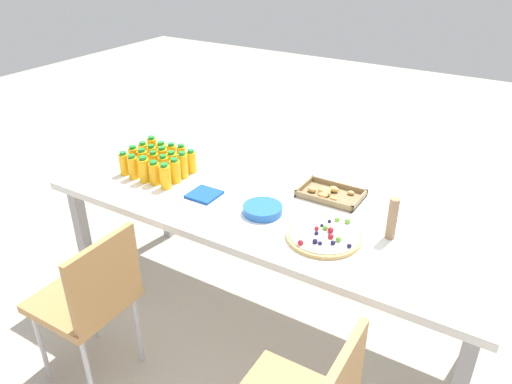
{
  "coord_description": "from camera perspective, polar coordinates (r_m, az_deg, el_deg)",
  "views": [
    {
      "loc": [
        1.06,
        -1.87,
        1.98
      ],
      "look_at": [
        -0.1,
        0.01,
        0.78
      ],
      "focal_mm": 34.54,
      "sensor_mm": 36.0,
      "label": 1
    }
  ],
  "objects": [
    {
      "name": "chair_near_left",
      "position": [
        2.4,
        -18.55,
        -11.31
      ],
      "size": [
        0.4,
        0.4,
        0.83
      ],
      "rotation": [
        0.0,
        0.0,
        1.58
      ],
      "color": "#B7844C",
      "rests_on": "ground_plane"
    },
    {
      "name": "juice_bottle_13",
      "position": [
        2.76,
        -9.69,
        3.3
      ],
      "size": [
        0.06,
        0.06,
        0.13
      ],
      "color": "#FAAE14",
      "rests_on": "party_table"
    },
    {
      "name": "juice_bottle_15",
      "position": [
        2.95,
        -11.9,
        4.89
      ],
      "size": [
        0.06,
        0.06,
        0.15
      ],
      "color": "#F9AD14",
      "rests_on": "party_table"
    },
    {
      "name": "juice_bottle_7",
      "position": [
        2.75,
        -11.7,
        3.15
      ],
      "size": [
        0.05,
        0.05,
        0.15
      ],
      "color": "#F9AD14",
      "rests_on": "party_table"
    },
    {
      "name": "ground_plane",
      "position": [
        2.92,
        1.52,
        -14.19
      ],
      "size": [
        12.0,
        12.0,
        0.0
      ],
      "primitive_type": "plane",
      "color": "#B2A899"
    },
    {
      "name": "cardboard_tube",
      "position": [
        2.22,
        15.5,
        -2.98
      ],
      "size": [
        0.04,
        0.04,
        0.2
      ],
      "primitive_type": "cylinder",
      "color": "#9E7A56",
      "rests_on": "party_table"
    },
    {
      "name": "juice_bottle_4",
      "position": [
        2.61,
        -10.47,
        1.76
      ],
      "size": [
        0.06,
        0.06,
        0.14
      ],
      "color": "#F9AE14",
      "rests_on": "party_table"
    },
    {
      "name": "juice_bottle_11",
      "position": [
        2.85,
        -11.92,
        3.97
      ],
      "size": [
        0.05,
        0.05,
        0.14
      ],
      "color": "#FAAE14",
      "rests_on": "party_table"
    },
    {
      "name": "juice_bottle_10",
      "position": [
        2.91,
        -12.91,
        4.31
      ],
      "size": [
        0.06,
        0.06,
        0.14
      ],
      "color": "#F9AC14",
      "rests_on": "party_table"
    },
    {
      "name": "juice_bottle_18",
      "position": [
        2.81,
        -8.59,
        4.0
      ],
      "size": [
        0.05,
        0.05,
        0.15
      ],
      "color": "#F9AE14",
      "rests_on": "party_table"
    },
    {
      "name": "napkin_stack",
      "position": [
        2.53,
        -6.02,
        -0.29
      ],
      "size": [
        0.15,
        0.15,
        0.01
      ],
      "primitive_type": "cube",
      "color": "#194CA5",
      "rests_on": "party_table"
    },
    {
      "name": "juice_bottle_8",
      "position": [
        2.71,
        -10.61,
        2.78
      ],
      "size": [
        0.05,
        0.05,
        0.14
      ],
      "color": "#FAAE14",
      "rests_on": "party_table"
    },
    {
      "name": "juice_bottle_1",
      "position": [
        2.76,
        -14.04,
        2.79
      ],
      "size": [
        0.06,
        0.06,
        0.14
      ],
      "color": "#FAAC14",
      "rests_on": "party_table"
    },
    {
      "name": "plate_stack",
      "position": [
        2.36,
        0.78,
        -2.04
      ],
      "size": [
        0.19,
        0.19,
        0.04
      ],
      "color": "blue",
      "rests_on": "party_table"
    },
    {
      "name": "juice_bottle_0",
      "position": [
        2.81,
        -15.02,
        3.17
      ],
      "size": [
        0.05,
        0.05,
        0.13
      ],
      "color": "#FAAC14",
      "rests_on": "party_table"
    },
    {
      "name": "juice_bottle_2",
      "position": [
        2.7,
        -12.82,
        2.51
      ],
      "size": [
        0.06,
        0.06,
        0.15
      ],
      "color": "#F9AD14",
      "rests_on": "party_table"
    },
    {
      "name": "juice_bottle_14",
      "position": [
        2.71,
        -8.46,
        3.05
      ],
      "size": [
        0.05,
        0.05,
        0.15
      ],
      "color": "#F9AD14",
      "rests_on": "party_table"
    },
    {
      "name": "party_table",
      "position": [
        2.5,
        1.72,
        -2.38
      ],
      "size": [
        2.25,
        0.88,
        0.76
      ],
      "color": "white",
      "rests_on": "ground_plane"
    },
    {
      "name": "fruit_pizza",
      "position": [
        2.2,
        7.89,
        -5.02
      ],
      "size": [
        0.34,
        0.34,
        0.05
      ],
      "color": "tan",
      "rests_on": "party_table"
    },
    {
      "name": "juice_bottle_16",
      "position": [
        2.9,
        -10.85,
        4.43
      ],
      "size": [
        0.06,
        0.06,
        0.13
      ],
      "color": "#FAAE14",
      "rests_on": "party_table"
    },
    {
      "name": "juice_bottle_3",
      "position": [
        2.67,
        -11.65,
        2.15
      ],
      "size": [
        0.06,
        0.06,
        0.13
      ],
      "color": "#F9AB14",
      "rests_on": "party_table"
    },
    {
      "name": "juice_bottle_19",
      "position": [
        2.77,
        -7.48,
        3.5
      ],
      "size": [
        0.05,
        0.05,
        0.14
      ],
      "color": "#F9AC14",
      "rests_on": "party_table"
    },
    {
      "name": "snack_tray",
      "position": [
        2.54,
        8.51,
        -0.2
      ],
      "size": [
        0.32,
        0.21,
        0.04
      ],
      "color": "olive",
      "rests_on": "party_table"
    },
    {
      "name": "juice_bottle_17",
      "position": [
        2.86,
        -9.7,
        4.24
      ],
      "size": [
        0.05,
        0.05,
        0.14
      ],
      "color": "#FAAC14",
      "rests_on": "party_table"
    },
    {
      "name": "juice_bottle_5",
      "position": [
        2.86,
        -13.94,
        3.8
      ],
      "size": [
        0.06,
        0.06,
        0.14
      ],
      "color": "#F9AC14",
      "rests_on": "party_table"
    },
    {
      "name": "juice_bottle_12",
      "position": [
        2.81,
        -10.79,
        3.73
      ],
      "size": [
        0.06,
        0.06,
        0.14
      ],
      "color": "#FAAD14",
      "rests_on": "party_table"
    },
    {
      "name": "juice_bottle_9",
      "position": [
        2.67,
        -9.35,
        2.43
      ],
      "size": [
        0.06,
        0.06,
        0.14
      ],
      "color": "#F9AC14",
      "rests_on": "party_table"
    },
    {
      "name": "juice_bottle_6",
      "position": [
        2.81,
        -12.97,
        3.48
      ],
      "size": [
        0.06,
        0.06,
        0.14
      ],
      "color": "#F9AF14",
      "rests_on": "party_table"
    }
  ]
}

